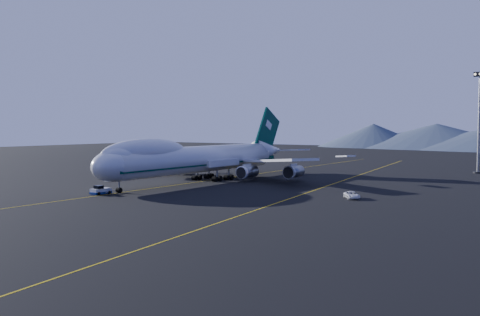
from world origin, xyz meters
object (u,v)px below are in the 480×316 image
Objects in this scene: service_van at (352,195)px; floodlight_mast at (479,122)px; pushback_tug at (101,191)px; boeing_747 at (199,158)px.

floodlight_mast reaches higher than service_van.
floodlight_mast is at bearing 62.04° from pushback_tug.
floodlight_mast is (9.12, 72.47, 14.23)m from service_van.
service_van is at bearing 27.97° from pushback_tug.
service_van is at bearing -97.17° from floodlight_mast.
pushback_tug is at bearing 168.96° from service_van.
boeing_747 is 14.78× the size of service_van.
boeing_747 is at bearing -129.08° from floodlight_mast.
boeing_747 is 83.50m from floodlight_mast.
pushback_tug is 0.85× the size of service_van.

